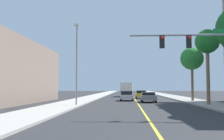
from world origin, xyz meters
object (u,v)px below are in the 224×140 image
Objects in this scene: street_lamp at (77,60)px; delivery_truck at (127,89)px; traffic_signal_mast at (210,52)px; car_silver at (127,96)px; car_gray at (148,97)px; palm_far at (192,59)px; palm_mid at (207,43)px; car_yellow at (141,94)px.

street_lamp is 29.65m from delivery_truck.
car_silver is at bearing 104.51° from traffic_signal_mast.
car_silver is 4.80m from car_gray.
palm_far is 1.71× the size of car_silver.
palm_far is at bearing 33.51° from street_lamp.
palm_mid is 10.53m from car_gray.
palm_far is at bearing 15.28° from car_gray.
traffic_signal_mast reaches higher than car_yellow.
palm_mid is 7.95m from palm_far.
palm_far is 1.67× the size of car_yellow.
car_silver is at bearing 130.61° from palm_mid.
palm_far reaches higher than car_silver.
street_lamp is 14.15m from palm_mid.
car_gray is (-6.15, -1.59, -5.16)m from palm_far.
palm_mid is at bearing -70.70° from car_yellow.
street_lamp reaches higher than palm_far.
palm_mid reaches higher than palm_far.
traffic_signal_mast is 30.55m from car_yellow.
palm_far is (3.48, 19.01, 1.56)m from traffic_signal_mast.
car_yellow is (-2.92, 30.19, -3.58)m from traffic_signal_mast.
palm_mid reaches higher than delivery_truck.
car_gray is (2.84, -3.87, -0.03)m from car_silver.
car_gray is 0.55× the size of delivery_truck.
street_lamp is at bearing -173.82° from palm_mid.
delivery_truck is at bearing 107.57° from palm_mid.
street_lamp is 1.08× the size of delivery_truck.
palm_mid is 1.88× the size of car_silver.
traffic_signal_mast is 0.90× the size of street_lamp.
delivery_truck is at bearing 79.77° from street_lamp.
car_silver is 0.98× the size of car_yellow.
street_lamp is 13.44m from car_silver.
street_lamp is at bearing -146.49° from palm_far.
car_yellow is at bearing -71.15° from delivery_truck.
car_gray is 21.39m from delivery_truck.
car_gray is (8.06, 7.81, -4.13)m from street_lamp.
street_lamp is 22.40m from car_yellow.
palm_mid is (3.21, 11.11, 2.45)m from traffic_signal_mast.
car_yellow is 12.78m from car_gray.
palm_mid reaches higher than car_yellow.
delivery_truck is (-2.82, 21.19, 0.86)m from car_gray.
car_silver reaches higher than car_gray.
car_gray is at bearing -53.93° from car_silver.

